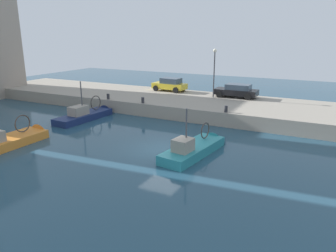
{
  "coord_description": "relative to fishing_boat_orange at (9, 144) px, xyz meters",
  "views": [
    {
      "loc": [
        -17.66,
        -9.43,
        7.39
      ],
      "look_at": [
        1.52,
        0.38,
        1.2
      ],
      "focal_mm": 34.23,
      "sensor_mm": 36.0,
      "label": 1
    }
  ],
  "objects": [
    {
      "name": "water_surface",
      "position": [
        4.14,
        -9.79,
        -0.1
      ],
      "size": [
        80.0,
        80.0,
        0.0
      ],
      "primitive_type": "plane",
      "color": "navy",
      "rests_on": "ground"
    },
    {
      "name": "mooring_bollard_mid",
      "position": [
        11.49,
        -3.79,
        1.37
      ],
      "size": [
        0.28,
        0.28,
        0.55
      ],
      "primitive_type": "cylinder",
      "color": "#2D2D33",
      "rests_on": "quay_wall"
    },
    {
      "name": "fishing_boat_teal",
      "position": [
        4.59,
        -11.98,
        -0.01
      ],
      "size": [
        6.51,
        2.59,
        3.95
      ],
      "color": "teal",
      "rests_on": "ground"
    },
    {
      "name": "parked_car_yellow",
      "position": [
        18.54,
        -3.05,
        1.84
      ],
      "size": [
        2.09,
        3.92,
        1.48
      ],
      "color": "gold",
      "rests_on": "quay_wall"
    },
    {
      "name": "quay_wall",
      "position": [
        15.64,
        -9.79,
        0.5
      ],
      "size": [
        9.0,
        56.0,
        1.2
      ],
      "primitive_type": "cube",
      "color": "#9E9384",
      "rests_on": "ground"
    },
    {
      "name": "mooring_bollard_north",
      "position": [
        11.49,
        0.21,
        1.37
      ],
      "size": [
        0.28,
        0.28,
        0.55
      ],
      "primitive_type": "cylinder",
      "color": "#2D2D33",
      "rests_on": "quay_wall"
    },
    {
      "name": "mooring_bollard_south",
      "position": [
        11.49,
        -11.79,
        1.37
      ],
      "size": [
        0.28,
        0.28,
        0.55
      ],
      "primitive_type": "cylinder",
      "color": "#2D2D33",
      "rests_on": "quay_wall"
    },
    {
      "name": "fishing_boat_navy",
      "position": [
        8.19,
        0.13,
        0.02
      ],
      "size": [
        6.67,
        2.29,
        4.26
      ],
      "color": "navy",
      "rests_on": "ground"
    },
    {
      "name": "parked_car_black",
      "position": [
        18.27,
        -10.78,
        1.8
      ],
      "size": [
        2.02,
        4.29,
        1.35
      ],
      "color": "black",
      "rests_on": "quay_wall"
    },
    {
      "name": "quay_streetlamp",
      "position": [
        17.14,
        -8.7,
        4.35
      ],
      "size": [
        0.36,
        0.36,
        4.83
      ],
      "color": "#38383D",
      "rests_on": "quay_wall"
    },
    {
      "name": "fishing_boat_orange",
      "position": [
        0.0,
        0.0,
        0.0
      ],
      "size": [
        6.98,
        2.36,
        4.99
      ],
      "color": "orange",
      "rests_on": "ground"
    }
  ]
}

